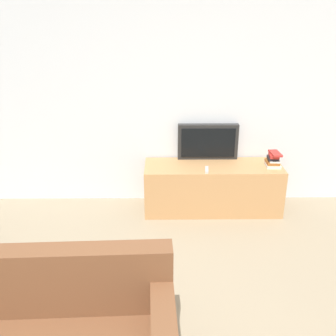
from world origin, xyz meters
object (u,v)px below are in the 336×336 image
tv_stand (212,187)px  television (208,142)px  book_stack (273,160)px  remote_on_stand (207,170)px

tv_stand → television: (-0.05, 0.22, 0.49)m
television → book_stack: television is taller
remote_on_stand → tv_stand: bearing=59.9°
tv_stand → book_stack: book_stack is taller
book_stack → remote_on_stand: bearing=-171.3°
television → book_stack: bearing=-20.2°
remote_on_stand → television: bearing=83.4°
television → remote_on_stand: 0.44m
television → remote_on_stand: size_ratio=4.16×
tv_stand → book_stack: (0.67, -0.04, 0.36)m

